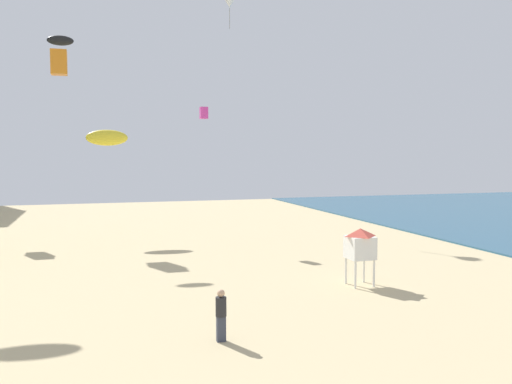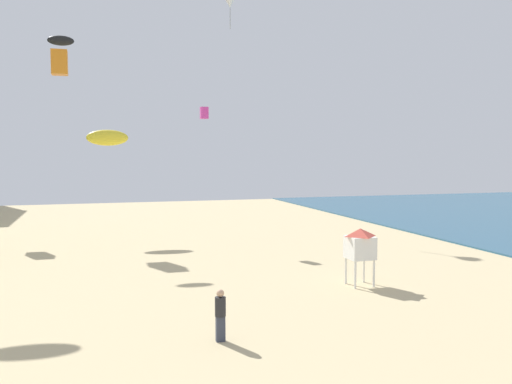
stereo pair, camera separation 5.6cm
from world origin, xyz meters
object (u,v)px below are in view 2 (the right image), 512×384
(kite_orange_box, at_px, (59,63))
(kite_magenta_box, at_px, (204,113))
(lifeguard_stand, at_px, (360,244))
(kite_flyer, at_px, (220,312))
(kite_yellow_parafoil, at_px, (107,138))
(kite_white_delta, at_px, (230,2))
(kite_black_parafoil, at_px, (61,41))

(kite_orange_box, bearing_deg, kite_magenta_box, -28.30)
(lifeguard_stand, distance_m, kite_orange_box, 25.31)
(kite_flyer, xyz_separation_m, lifeguard_stand, (7.54, 5.16, 0.92))
(lifeguard_stand, height_order, kite_yellow_parafoil, kite_yellow_parafoil)
(kite_yellow_parafoil, bearing_deg, kite_white_delta, 27.38)
(kite_yellow_parafoil, xyz_separation_m, kite_white_delta, (10.19, 5.28, 11.49))
(kite_magenta_box, bearing_deg, kite_orange_box, 151.70)
(kite_orange_box, relative_size, kite_yellow_parafoil, 0.59)
(kite_flyer, bearing_deg, kite_black_parafoil, -133.20)
(lifeguard_stand, bearing_deg, kite_white_delta, 92.90)
(kite_magenta_box, xyz_separation_m, kite_orange_box, (-9.17, 4.94, 3.63))
(kite_orange_box, bearing_deg, kite_yellow_parafoil, -19.91)
(lifeguard_stand, distance_m, kite_black_parafoil, 23.15)
(lifeguard_stand, xyz_separation_m, kite_black_parafoil, (-13.03, 15.54, 11.17))
(kite_flyer, distance_m, kite_white_delta, 34.05)
(kite_orange_box, bearing_deg, kite_white_delta, 17.42)
(kite_yellow_parafoil, bearing_deg, kite_orange_box, 160.09)
(kite_flyer, relative_size, kite_black_parafoil, 1.01)
(kite_white_delta, bearing_deg, kite_flyer, -104.88)
(lifeguard_stand, xyz_separation_m, kite_yellow_parafoil, (-10.23, 17.77, 5.13))
(kite_yellow_parafoil, bearing_deg, lifeguard_stand, -60.07)
(kite_flyer, height_order, kite_orange_box, kite_orange_box)
(kite_yellow_parafoil, bearing_deg, kite_flyer, -83.30)
(lifeguard_stand, height_order, kite_magenta_box, kite_magenta_box)
(lifeguard_stand, bearing_deg, kite_flyer, -142.81)
(kite_magenta_box, distance_m, kite_black_parafoil, 10.08)
(kite_white_delta, bearing_deg, kite_magenta_box, -114.21)
(lifeguard_stand, relative_size, kite_white_delta, 0.95)
(kite_flyer, xyz_separation_m, kite_white_delta, (7.49, 28.21, 17.54))
(kite_magenta_box, relative_size, kite_yellow_parafoil, 0.27)
(kite_flyer, bearing_deg, kite_white_delta, -162.93)
(kite_yellow_parafoil, relative_size, kite_white_delta, 1.06)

